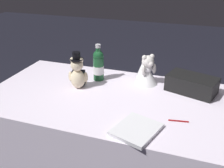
# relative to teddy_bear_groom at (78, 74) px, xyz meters

# --- Properties ---
(reception_table) EXTENTS (1.81, 0.95, 0.74)m
(reception_table) POSITION_rel_teddy_bear_groom_xyz_m (0.29, -0.06, -0.48)
(reception_table) COLOR white
(reception_table) RESTS_ON ground_plane
(teddy_bear_groom) EXTENTS (0.15, 0.14, 0.28)m
(teddy_bear_groom) POSITION_rel_teddy_bear_groom_xyz_m (0.00, 0.00, 0.00)
(teddy_bear_groom) COLOR beige
(teddy_bear_groom) RESTS_ON reception_table
(teddy_bear_bride) EXTENTS (0.21, 0.22, 0.24)m
(teddy_bear_bride) POSITION_rel_teddy_bear_groom_xyz_m (0.47, 0.25, -0.01)
(teddy_bear_bride) COLOR white
(teddy_bear_bride) RESTS_ON reception_table
(champagne_bottle) EXTENTS (0.09, 0.09, 0.30)m
(champagne_bottle) POSITION_rel_teddy_bear_groom_xyz_m (0.09, 0.18, 0.01)
(champagne_bottle) COLOR #19522A
(champagne_bottle) RESTS_ON reception_table
(signing_pen) EXTENTS (0.13, 0.03, 0.01)m
(signing_pen) POSITION_rel_teddy_bear_groom_xyz_m (0.78, -0.23, -0.11)
(signing_pen) COLOR maroon
(signing_pen) RESTS_ON reception_table
(gift_case_black) EXTENTS (0.39, 0.29, 0.12)m
(gift_case_black) POSITION_rel_teddy_bear_groom_xyz_m (0.82, 0.20, -0.05)
(gift_case_black) COLOR black
(gift_case_black) RESTS_ON reception_table
(guestbook) EXTENTS (0.29, 0.31, 0.02)m
(guestbook) POSITION_rel_teddy_bear_groom_xyz_m (0.55, -0.41, -0.10)
(guestbook) COLOR white
(guestbook) RESTS_ON reception_table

